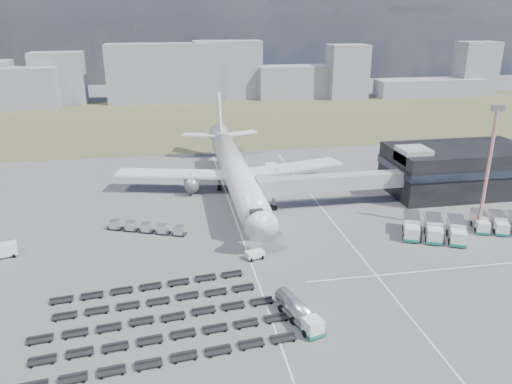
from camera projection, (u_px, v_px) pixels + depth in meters
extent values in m
plane|color=#565659|center=(263.00, 260.00, 80.06)|extent=(420.00, 420.00, 0.00)
cube|color=brown|center=(205.00, 120.00, 181.70)|extent=(420.00, 90.00, 0.01)
cube|color=silver|center=(245.00, 247.00, 84.34)|extent=(0.25, 110.00, 0.01)
cube|color=silver|center=(347.00, 239.00, 87.34)|extent=(0.25, 110.00, 0.01)
cube|color=silver|center=(432.00, 270.00, 76.83)|extent=(40.00, 0.25, 0.01)
cube|color=black|center=(458.00, 170.00, 108.51)|extent=(30.00, 16.00, 10.00)
cube|color=#262D38|center=(459.00, 164.00, 108.09)|extent=(30.40, 16.40, 1.60)
cube|color=#939399|center=(413.00, 155.00, 103.11)|extent=(6.00, 6.00, 3.00)
cube|color=#939399|center=(332.00, 182.00, 100.26)|extent=(29.80, 3.00, 3.00)
cube|color=#939399|center=(267.00, 187.00, 97.57)|extent=(4.00, 3.60, 3.40)
cylinder|color=slate|center=(274.00, 198.00, 99.16)|extent=(0.70, 0.70, 5.10)
cylinder|color=black|center=(274.00, 208.00, 99.88)|extent=(1.40, 0.90, 1.40)
cylinder|color=silver|center=(236.00, 172.00, 105.95)|extent=(5.60, 48.00, 5.60)
cone|color=silver|center=(259.00, 221.00, 81.47)|extent=(5.60, 5.00, 5.60)
cone|color=silver|center=(221.00, 137.00, 131.55)|extent=(5.60, 8.00, 5.60)
cube|color=black|center=(257.00, 212.00, 83.04)|extent=(2.20, 2.00, 0.80)
cube|color=silver|center=(174.00, 174.00, 108.82)|extent=(25.59, 11.38, 0.50)
cube|color=silver|center=(290.00, 167.00, 113.15)|extent=(25.59, 11.38, 0.50)
cylinder|color=slate|center=(191.00, 183.00, 108.14)|extent=(3.00, 5.00, 3.00)
cylinder|color=slate|center=(276.00, 178.00, 111.31)|extent=(3.00, 5.00, 3.00)
cube|color=silver|center=(200.00, 135.00, 132.35)|extent=(9.49, 5.63, 0.35)
cube|color=silver|center=(241.00, 133.00, 134.18)|extent=(9.49, 5.63, 0.35)
cube|color=silver|center=(219.00, 114.00, 132.36)|extent=(0.50, 9.06, 11.45)
cylinder|color=slate|center=(253.00, 230.00, 87.94)|extent=(0.50, 0.50, 2.50)
cylinder|color=slate|center=(219.00, 185.00, 110.51)|extent=(0.60, 0.60, 2.50)
cylinder|color=slate|center=(248.00, 183.00, 111.58)|extent=(0.60, 0.60, 2.50)
cylinder|color=black|center=(253.00, 234.00, 88.20)|extent=(0.50, 1.20, 1.20)
cube|color=gray|center=(1.00, 88.00, 199.59)|extent=(44.36, 12.00, 16.19)
cube|color=gray|center=(59.00, 78.00, 209.04)|extent=(21.00, 12.00, 21.36)
cube|color=gray|center=(162.00, 73.00, 213.02)|extent=(45.93, 12.00, 24.49)
cube|color=gray|center=(228.00, 70.00, 221.01)|extent=(29.57, 12.00, 25.11)
cube|color=gray|center=(299.00, 82.00, 224.47)|extent=(37.13, 12.00, 14.30)
cube|color=gray|center=(347.00, 72.00, 221.94)|extent=(17.01, 12.00, 23.43)
cube|color=gray|center=(429.00, 88.00, 230.83)|extent=(50.41, 12.00, 7.69)
cube|color=gray|center=(476.00, 68.00, 234.87)|extent=(17.81, 12.00, 23.91)
cube|color=silver|center=(313.00, 327.00, 61.02)|extent=(2.67, 2.67, 2.05)
cube|color=#136F5C|center=(313.00, 332.00, 61.30)|extent=(2.78, 2.78, 0.45)
cylinder|color=silver|center=(295.00, 306.00, 64.55)|extent=(4.06, 7.06, 2.23)
cube|color=slate|center=(294.00, 313.00, 64.91)|extent=(3.97, 7.03, 0.31)
cylinder|color=black|center=(300.00, 320.00, 63.86)|extent=(2.51, 1.61, 0.98)
cube|color=silver|center=(255.00, 255.00, 80.20)|extent=(3.22, 2.36, 1.34)
cube|color=silver|center=(3.00, 251.00, 80.49)|extent=(4.68, 3.12, 2.30)
cube|color=silver|center=(272.00, 173.00, 116.84)|extent=(3.18, 6.93, 3.15)
cube|color=#136F5C|center=(272.00, 178.00, 117.28)|extent=(3.30, 7.05, 0.51)
cube|color=silver|center=(412.00, 233.00, 86.12)|extent=(3.34, 3.29, 2.44)
cube|color=#136F5C|center=(411.00, 238.00, 86.44)|extent=(3.49, 3.43, 0.50)
cube|color=silver|center=(411.00, 222.00, 89.50)|extent=(4.55, 5.76, 2.89)
cube|color=silver|center=(435.00, 236.00, 85.24)|extent=(3.34, 3.29, 2.44)
cube|color=#136F5C|center=(434.00, 241.00, 85.56)|extent=(3.49, 3.43, 0.50)
cube|color=silver|center=(433.00, 224.00, 88.62)|extent=(4.55, 5.76, 2.89)
cube|color=silver|center=(458.00, 238.00, 84.36)|extent=(3.34, 3.29, 2.44)
cube|color=#136F5C|center=(457.00, 243.00, 84.68)|extent=(3.49, 3.43, 0.50)
cube|color=silver|center=(456.00, 226.00, 87.74)|extent=(4.55, 5.76, 2.89)
cube|color=silver|center=(483.00, 227.00, 89.02)|extent=(2.76, 2.71, 2.08)
cube|color=#136F5C|center=(482.00, 231.00, 89.30)|extent=(2.88, 2.83, 0.42)
cube|color=silver|center=(479.00, 218.00, 91.94)|extent=(3.65, 4.86, 2.45)
cube|color=silver|center=(502.00, 229.00, 88.48)|extent=(2.76, 2.71, 2.08)
cube|color=#136F5C|center=(501.00, 233.00, 88.75)|extent=(2.88, 2.83, 0.42)
cube|color=silver|center=(497.00, 219.00, 91.40)|extent=(3.65, 4.86, 2.45)
cube|color=black|center=(115.00, 228.00, 91.02)|extent=(2.89, 2.37, 0.17)
cube|color=silver|center=(115.00, 224.00, 90.74)|extent=(2.01, 2.01, 1.44)
cube|color=black|center=(131.00, 229.00, 90.41)|extent=(2.89, 2.37, 0.17)
cube|color=silver|center=(131.00, 225.00, 90.13)|extent=(2.01, 2.01, 1.44)
cube|color=black|center=(147.00, 231.00, 89.80)|extent=(2.89, 2.37, 0.17)
cube|color=silver|center=(146.00, 227.00, 89.52)|extent=(2.01, 2.01, 1.44)
cube|color=black|center=(163.00, 232.00, 89.19)|extent=(2.89, 2.37, 0.17)
cube|color=silver|center=(163.00, 228.00, 88.91)|extent=(2.01, 2.01, 1.44)
cube|color=black|center=(179.00, 234.00, 88.58)|extent=(2.89, 2.37, 0.17)
cube|color=silver|center=(179.00, 230.00, 88.30)|extent=(2.01, 2.01, 1.44)
cube|color=black|center=(167.00, 359.00, 56.72)|extent=(32.19, 5.44, 0.73)
cube|color=black|center=(162.00, 337.00, 60.52)|extent=(32.19, 5.44, 0.73)
cube|color=black|center=(158.00, 318.00, 64.31)|extent=(32.19, 5.44, 0.73)
cube|color=black|center=(154.00, 301.00, 68.11)|extent=(28.19, 4.95, 0.73)
cube|color=black|center=(151.00, 285.00, 71.90)|extent=(28.19, 4.95, 0.73)
cylinder|color=#A9251B|center=(487.00, 173.00, 86.43)|extent=(0.62, 0.62, 22.17)
cube|color=slate|center=(498.00, 108.00, 82.52)|extent=(2.19, 1.19, 1.06)
cube|color=#565659|center=(478.00, 231.00, 90.20)|extent=(1.77, 1.77, 0.27)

